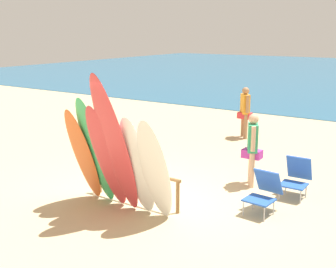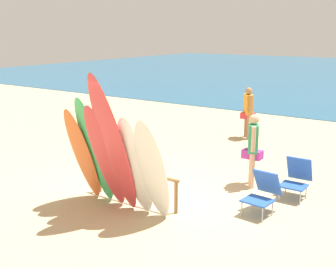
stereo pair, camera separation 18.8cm
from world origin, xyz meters
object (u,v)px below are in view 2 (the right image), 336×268
(surfboard_green_1, at_px, (95,151))
(beachgoer_near_rack, at_px, (253,145))
(surfboard_red_2, at_px, (105,158))
(surfboard_red_3, at_px, (114,146))
(surfboard_white_5, at_px, (153,171))
(beach_chair_red, at_px, (297,177))
(surfboard_orange_0, at_px, (83,155))
(beach_chair_blue, at_px, (263,191))
(surfboard_rack, at_px, (135,178))
(surfboard_white_4, at_px, (135,167))
(beachgoer_strolling, at_px, (248,109))

(surfboard_green_1, height_order, beachgoer_near_rack, surfboard_green_1)
(surfboard_red_2, height_order, surfboard_red_3, surfboard_red_3)
(surfboard_red_2, relative_size, beachgoer_near_rack, 1.40)
(surfboard_red_3, height_order, surfboard_white_5, surfboard_red_3)
(surfboard_white_5, xyz_separation_m, beach_chair_red, (1.66, 2.64, -0.54))
(surfboard_orange_0, distance_m, surfboard_green_1, 0.35)
(beachgoer_near_rack, distance_m, beach_chair_blue, 1.53)
(surfboard_red_2, xyz_separation_m, surfboard_white_5, (1.03, 0.06, -0.08))
(surfboard_rack, bearing_deg, surfboard_orange_0, -147.18)
(surfboard_red_3, xyz_separation_m, surfboard_white_4, (0.31, 0.21, -0.37))
(surfboard_red_2, distance_m, surfboard_white_4, 0.64)
(surfboard_green_1, distance_m, surfboard_white_4, 1.01)
(surfboard_red_3, bearing_deg, beach_chair_red, 50.67)
(beachgoer_strolling, relative_size, beach_chair_blue, 2.01)
(surfboard_red_3, height_order, beachgoer_near_rack, surfboard_red_3)
(surfboard_white_4, distance_m, surfboard_white_5, 0.40)
(surfboard_green_1, xyz_separation_m, beach_chair_red, (3.06, 2.61, -0.66))
(surfboard_rack, relative_size, beachgoer_strolling, 1.27)
(surfboard_red_3, relative_size, beach_chair_blue, 3.54)
(surfboard_white_4, xyz_separation_m, beach_chair_red, (2.06, 2.61, -0.53))
(surfboard_white_5, distance_m, beach_chair_red, 3.16)
(surfboard_green_1, bearing_deg, surfboard_rack, 51.38)
(beachgoer_near_rack, bearing_deg, surfboard_white_5, 142.25)
(beach_chair_blue, bearing_deg, surfboard_white_5, -127.18)
(surfboard_orange_0, distance_m, beach_chair_red, 4.30)
(beach_chair_red, bearing_deg, beach_chair_blue, -103.44)
(surfboard_white_5, bearing_deg, surfboard_rack, 141.99)
(surfboard_red_3, distance_m, beachgoer_strolling, 6.87)
(surfboard_white_4, relative_size, surfboard_white_5, 0.98)
(surfboard_red_3, relative_size, beach_chair_red, 3.45)
(surfboard_green_1, xyz_separation_m, beachgoer_strolling, (0.16, 6.62, -0.16))
(surfboard_white_4, bearing_deg, beach_chair_red, 51.65)
(surfboard_white_4, height_order, beachgoer_strolling, surfboard_white_4)
(surfboard_orange_0, distance_m, beachgoer_strolling, 6.64)
(surfboard_white_5, relative_size, beachgoer_strolling, 1.27)
(surfboard_red_3, bearing_deg, surfboard_orange_0, 168.70)
(surfboard_green_1, height_order, surfboard_red_2, surfboard_green_1)
(surfboard_rack, xyz_separation_m, beach_chair_blue, (2.27, 0.93, -0.07))
(surfboard_red_3, xyz_separation_m, beachgoer_strolling, (-0.53, 6.84, -0.41))
(surfboard_rack, relative_size, surfboard_orange_0, 1.01)
(surfboard_red_3, relative_size, surfboard_white_4, 1.41)
(beachgoer_near_rack, bearing_deg, beach_chair_red, -120.96)
(beachgoer_near_rack, height_order, beachgoer_strolling, beachgoer_strolling)
(surfboard_red_2, relative_size, surfboard_red_3, 0.79)
(surfboard_green_1, relative_size, beachgoer_strolling, 1.41)
(surfboard_red_2, bearing_deg, surfboard_white_4, 7.09)
(surfboard_white_5, relative_size, beach_chair_red, 2.49)
(beachgoer_near_rack, bearing_deg, beachgoer_strolling, 0.88)
(surfboard_red_2, height_order, beach_chair_blue, surfboard_red_2)
(surfboard_orange_0, bearing_deg, beachgoer_strolling, 89.38)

